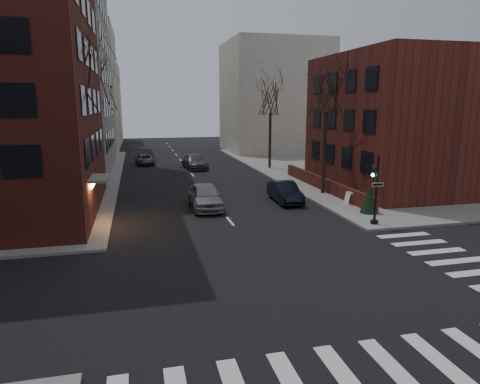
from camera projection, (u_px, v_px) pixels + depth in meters
name	position (u px, v px, depth m)	size (l,w,h in m)	color
ground	(304.00, 312.00, 14.69)	(160.00, 160.00, 0.00)	black
sidewalk_far_right	(440.00, 165.00, 49.89)	(44.00, 44.00, 0.15)	gray
building_left_tan	(4.00, 29.00, 40.33)	(18.00, 18.00, 28.00)	#9F9284
building_right_brick	(406.00, 123.00, 35.45)	(12.00, 14.00, 11.00)	#582019
low_wall_right	(323.00, 184.00, 34.78)	(0.35, 16.00, 1.00)	#582019
building_distant_la	(66.00, 90.00, 61.80)	(14.00, 16.00, 18.00)	beige
building_distant_ra	(274.00, 97.00, 64.12)	(14.00, 14.00, 16.00)	beige
building_distant_lb	(92.00, 104.00, 78.85)	(10.00, 12.00, 14.00)	beige
traffic_signal	(375.00, 194.00, 24.69)	(0.76, 0.44, 4.00)	black
tree_left_a	(71.00, 78.00, 24.29)	(4.18, 4.18, 10.26)	#2D231C
tree_left_b	(91.00, 81.00, 35.63)	(4.40, 4.40, 10.80)	#2D231C
tree_left_c	(104.00, 95.00, 49.14)	(3.96, 3.96, 9.72)	#2D231C
tree_right_a	(327.00, 90.00, 32.23)	(3.96, 3.96, 9.72)	#2D231C
tree_right_b	(271.00, 99.00, 45.64)	(3.74, 3.74, 9.18)	#2D231C
streetlamp_near	(98.00, 141.00, 32.90)	(0.36, 0.36, 6.28)	black
streetlamp_far	(112.00, 127.00, 51.94)	(0.36, 0.36, 6.28)	black
parked_sedan	(285.00, 192.00, 31.12)	(1.57, 4.50, 1.48)	black
car_lane_silver	(205.00, 196.00, 29.18)	(2.03, 5.05, 1.72)	gray
car_lane_gray	(195.00, 162.00, 47.28)	(2.16, 5.31, 1.54)	#434449
car_lane_far	(145.00, 160.00, 50.48)	(1.93, 4.19, 1.16)	#3E3F43
sandwich_board	(350.00, 198.00, 29.93)	(0.39, 0.55, 0.88)	white
evergreen_shrub	(369.00, 199.00, 27.38)	(1.10, 1.10, 1.83)	black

